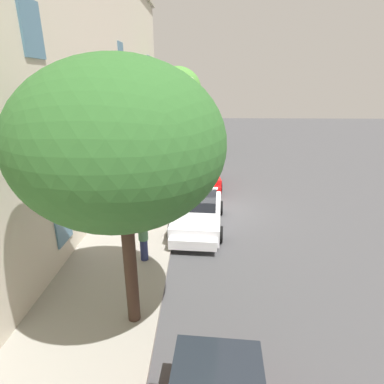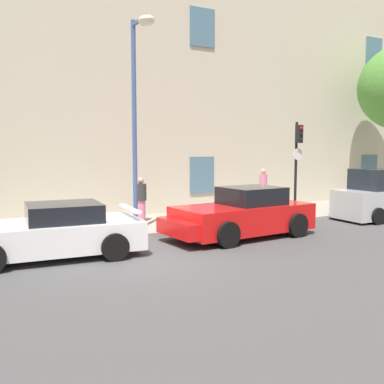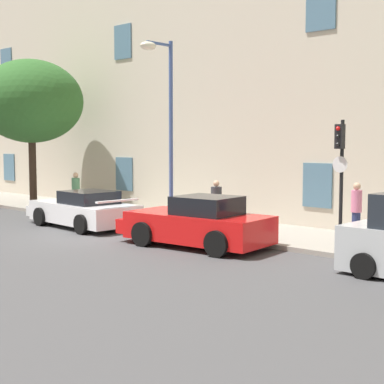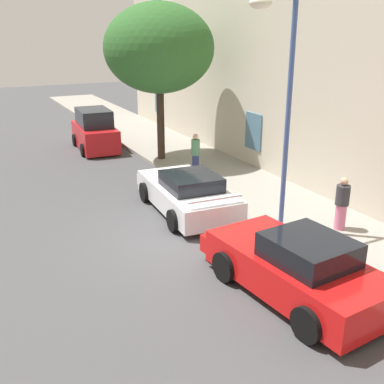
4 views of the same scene
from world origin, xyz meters
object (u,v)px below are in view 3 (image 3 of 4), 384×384
Objects in this scene: pedestrian_strolling at (76,192)px; pedestrian_bystander at (356,210)px; sportscar_yellow_flank at (194,224)px; traffic_light at (340,161)px; sportscar_red_lead at (82,210)px; street_lamp at (163,101)px; tree_midblock at (31,102)px; pedestrian_admiring at (216,202)px.

pedestrian_bystander reaches higher than pedestrian_strolling.
pedestrian_bystander is (3.45, 3.39, 0.38)m from sportscar_yellow_flank.
traffic_light reaches higher than pedestrian_bystander.
sportscar_yellow_flank is at bearing -1.59° from sportscar_red_lead.
sportscar_yellow_flank is (5.64, -0.16, 0.07)m from sportscar_red_lead.
traffic_light is 6.71m from street_lamp.
tree_midblock is at bearing -175.36° from pedestrian_strolling.
street_lamp is (2.97, 1.21, 3.86)m from sportscar_red_lead.
sportscar_yellow_flank is at bearing -135.50° from pedestrian_bystander.
sportscar_yellow_flank is at bearing -155.20° from traffic_light.
street_lamp is at bearing -111.70° from pedestrian_admiring.
pedestrian_strolling is at bearing 4.64° from tree_midblock.
street_lamp reaches higher than pedestrian_admiring.
pedestrian_bystander is (6.11, 2.02, -3.41)m from street_lamp.
pedestrian_bystander reaches higher than sportscar_yellow_flank.
sportscar_yellow_flank is 4.55m from traffic_light.
pedestrian_admiring is 0.95× the size of pedestrian_strolling.
traffic_light is at bearing 3.35° from street_lamp.
sportscar_yellow_flank is 2.93× the size of pedestrian_strolling.
sportscar_red_lead is 0.75× the size of tree_midblock.
pedestrian_strolling is at bearing 173.64° from street_lamp.
traffic_light is at bearing -0.16° from tree_midblock.
traffic_light is at bearing 9.55° from sportscar_red_lead.
pedestrian_strolling is at bearing 166.68° from sportscar_yellow_flank.
tree_midblock reaches higher than sportscar_red_lead.
pedestrian_bystander is (-0.32, 1.65, -1.51)m from traffic_light.
street_lamp reaches higher than sportscar_yellow_flank.
pedestrian_strolling is at bearing 178.72° from traffic_light.
street_lamp is 7.29m from pedestrian_bystander.
pedestrian_admiring is at bearing 120.04° from sportscar_yellow_flank.
traffic_light is 2.15× the size of pedestrian_strolling.
sportscar_red_lead is at bearing -160.43° from pedestrian_bystander.
tree_midblock is 10.34m from pedestrian_admiring.
street_lamp is 4.08× the size of pedestrian_admiring.
pedestrian_admiring is (9.45, 1.51, -3.91)m from tree_midblock.
pedestrian_admiring is (-5.66, 1.55, -1.63)m from traffic_light.
pedestrian_admiring is 5.35m from pedestrian_bystander.
tree_midblock is 15.29m from traffic_light.
street_lamp is at bearing -176.65° from traffic_light.
tree_midblock reaches higher than pedestrian_admiring.
traffic_light is 2.28× the size of pedestrian_admiring.
sportscar_yellow_flank is 4.85m from pedestrian_bystander.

